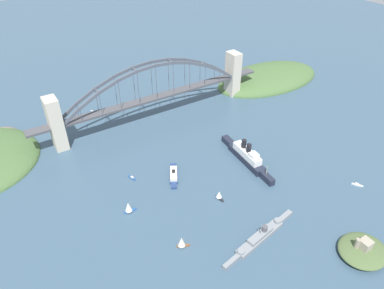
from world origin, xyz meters
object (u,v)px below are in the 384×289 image
Objects in this scene: harbor_arch_bridge at (155,95)px; naval_cruiser at (260,237)px; harbor_ferry_steamer at (174,175)px; small_boat_1 at (129,207)px; seaplane_taxiing_near_bridge at (93,113)px; small_boat_0 at (182,242)px; small_boat_3 at (357,185)px; small_boat_2 at (219,195)px; fort_island_mid_harbor at (363,250)px; ocean_liner at (246,156)px; small_boat_4 at (132,178)px.

harbor_arch_bridge is 206.80m from naval_cruiser.
harbor_ferry_steamer is 2.84× the size of small_boat_1.
small_boat_1 is (54.06, 18.93, 2.96)m from harbor_ferry_steamer.
seaplane_taxiing_near_bridge is 225.81m from small_boat_0.
seaplane_taxiing_near_bridge is 298.97m from small_boat_3.
fort_island_mid_harbor is at bearing 117.86° from small_boat_2.
ocean_liner is at bearing -152.18° from small_boat_2.
ocean_liner is 132.34m from fort_island_mid_harbor.
harbor_arch_bridge reaches higher than small_boat_0.
small_boat_1 is at bearing -45.74° from fort_island_mid_harbor.
seaplane_taxiing_near_bridge reaches higher than small_boat_4.
naval_cruiser is at bearing -42.94° from fort_island_mid_harbor.
small_boat_1 reaches higher than small_boat_2.
small_boat_1 is (73.60, -80.74, 2.59)m from naval_cruiser.
ocean_liner is 103.70m from small_boat_3.
naval_cruiser is 7.21× the size of small_boat_0.
small_boat_4 is (70.82, 85.78, -29.15)m from harbor_arch_bridge.
seaplane_taxiing_near_bridge is (43.81, -252.02, -0.85)m from naval_cruiser.
ocean_liner is at bearing 161.04° from small_boat_4.
small_boat_2 is (-18.97, 46.34, 1.71)m from harbor_ferry_steamer.
harbor_arch_bridge is at bearing -94.74° from naval_cruiser.
harbor_arch_bridge is at bearing -96.61° from small_boat_2.
harbor_ferry_steamer is 0.90× the size of fort_island_mid_harbor.
seaplane_taxiing_near_bridge is at bearing -94.32° from small_boat_4.
small_boat_4 is (-19.71, -37.78, -4.56)m from small_boat_1.
harbor_arch_bridge reaches higher than small_boat_2.
small_boat_1 is 1.24× the size of small_boat_4.
harbor_arch_bridge reaches higher than small_boat_1.
small_boat_3 is at bearing 122.32° from seaplane_taxiing_near_bridge.
fort_island_mid_harbor is 117.56m from small_boat_2.
ocean_liner is at bearing -179.56° from small_boat_1.
harbor_ferry_steamer is 154.28m from seaplane_taxiing_near_bridge.
harbor_ferry_steamer is (19.54, -99.67, -0.36)m from naval_cruiser.
small_boat_4 is (108.26, -169.13, -3.22)m from fort_island_mid_harbor.
seaplane_taxiing_near_bridge is (24.27, -152.36, -0.49)m from harbor_ferry_steamer.
harbor_arch_bridge is 30.18× the size of small_boat_4.
small_boat_0 is (71.66, 177.80, -24.80)m from harbor_arch_bridge.
ocean_liner reaches higher than small_boat_3.
harbor_arch_bridge is at bearing -64.19° from small_boat_3.
naval_cruiser reaches higher than small_boat_2.
small_boat_1 is at bearing -23.22° from small_boat_3.
fort_island_mid_harbor reaches higher than small_boat_2.
harbor_arch_bridge is 115.00m from small_boat_4.
naval_cruiser is 2.39× the size of harbor_ferry_steamer.
harbor_arch_bridge reaches higher than fort_island_mid_harbor.
small_boat_2 is at bearing 129.28° from small_boat_4.
seaplane_taxiing_near_bridge is at bearing -60.32° from ocean_liner.
fort_island_mid_harbor is 3.93× the size of seaplane_taxiing_near_bridge.
harbor_arch_bridge reaches higher than ocean_liner.
small_boat_4 is (10.08, 133.50, -1.12)m from seaplane_taxiing_near_bridge.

